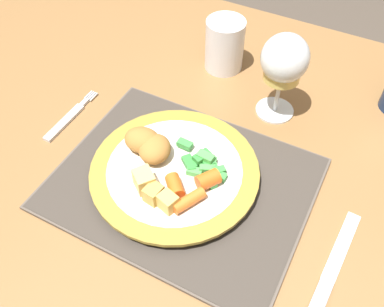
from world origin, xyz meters
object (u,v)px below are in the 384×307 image
object	(u,v)px
table_knife	(329,278)
drinking_cup	(225,44)
fork	(68,119)
dinner_plate	(175,172)
wine_glass	(284,62)
dining_table	(183,187)

from	to	relation	value
table_knife	drinking_cup	size ratio (longest dim) A/B	1.90
table_knife	fork	bearing A→B (deg)	170.94
dinner_plate	wine_glass	distance (m)	0.24
dinner_plate	fork	distance (m)	0.22
dining_table	table_knife	distance (m)	0.29
dining_table	dinner_plate	distance (m)	0.10
dining_table	dinner_plate	size ratio (longest dim) A/B	6.40
fork	wine_glass	xyz separation A→B (m)	(0.30, 0.18, 0.10)
wine_glass	dinner_plate	bearing A→B (deg)	-111.15
dinner_plate	wine_glass	world-z (taller)	wine_glass
dining_table	dinner_plate	world-z (taller)	dinner_plate
fork	drinking_cup	bearing A→B (deg)	56.00
dining_table	drinking_cup	world-z (taller)	drinking_cup
dinner_plate	drinking_cup	xyz separation A→B (m)	(-0.05, 0.28, 0.03)
dinner_plate	table_knife	distance (m)	0.25
dinner_plate	wine_glass	size ratio (longest dim) A/B	1.64
dining_table	wine_glass	xyz separation A→B (m)	(0.09, 0.17, 0.18)
drinking_cup	table_knife	bearing A→B (deg)	-47.79
fork	wine_glass	bearing A→B (deg)	31.05
table_knife	drinking_cup	distance (m)	0.45
wine_glass	drinking_cup	size ratio (longest dim) A/B	1.56
wine_glass	drinking_cup	bearing A→B (deg)	151.20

